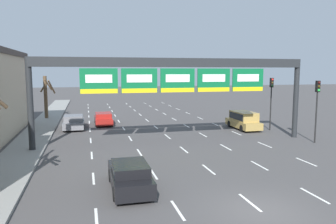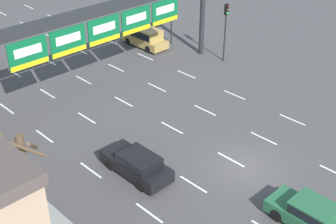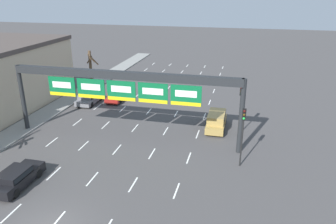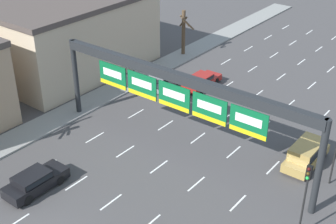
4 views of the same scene
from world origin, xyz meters
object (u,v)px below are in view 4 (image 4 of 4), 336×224
object	(u,v)px
car_red	(201,81)
traffic_light_mid_block	(306,187)
sign_gantry	(177,88)
suv_gold	(307,153)
car_black	(35,181)
tree_bare_closest	(184,31)
car_grey	(164,79)

from	to	relation	value
car_red	traffic_light_mid_block	xyz separation A→B (m)	(16.03, -13.32, 2.85)
sign_gantry	suv_gold	xyz separation A→B (m)	(8.23, 4.78, -4.62)
car_black	tree_bare_closest	bearing A→B (deg)	104.23
sign_gantry	car_grey	distance (m)	12.99
sign_gantry	car_red	bearing A→B (deg)	115.13
sign_gantry	car_grey	bearing A→B (deg)	132.46
car_black	car_grey	distance (m)	18.39
suv_gold	tree_bare_closest	bearing A→B (deg)	148.84
sign_gantry	suv_gold	bearing A→B (deg)	30.12
sign_gantry	car_black	world-z (taller)	sign_gantry
traffic_light_mid_block	tree_bare_closest	size ratio (longest dim) A/B	1.00
car_black	tree_bare_closest	distance (m)	26.81
car_red	car_grey	bearing A→B (deg)	-145.76
traffic_light_mid_block	sign_gantry	bearing A→B (deg)	167.66
suv_gold	tree_bare_closest	distance (m)	23.11
tree_bare_closest	sign_gantry	bearing A→B (deg)	-55.48
sign_gantry	car_grey	xyz separation A→B (m)	(-8.13, 8.89, -4.85)
car_grey	car_black	bearing A→B (deg)	-79.91
car_black	traffic_light_mid_block	bearing A→B (deg)	23.36
car_red	car_grey	distance (m)	3.63
sign_gantry	suv_gold	distance (m)	10.58
sign_gantry	car_black	xyz separation A→B (m)	(-4.91, -9.21, -4.86)
car_black	traffic_light_mid_block	size ratio (longest dim) A/B	0.89
car_grey	suv_gold	bearing A→B (deg)	-14.10
car_grey	tree_bare_closest	world-z (taller)	tree_bare_closest
suv_gold	tree_bare_closest	world-z (taller)	tree_bare_closest
sign_gantry	traffic_light_mid_block	xyz separation A→B (m)	(10.90, -2.38, -2.06)
suv_gold	traffic_light_mid_block	distance (m)	8.06
car_black	car_grey	world-z (taller)	car_grey
suv_gold	traffic_light_mid_block	bearing A→B (deg)	-69.53
suv_gold	car_black	world-z (taller)	suv_gold
traffic_light_mid_block	tree_bare_closest	distance (m)	29.42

